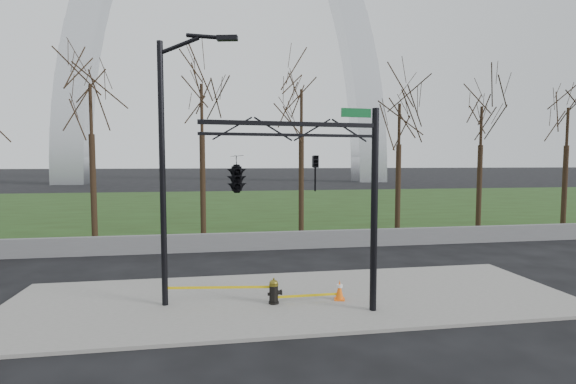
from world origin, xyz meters
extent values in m
plane|color=black|center=(0.00, 0.00, 0.00)|extent=(500.00, 500.00, 0.00)
cube|color=gray|center=(0.00, 0.00, 0.05)|extent=(18.00, 6.00, 0.10)
cube|color=#213413|center=(0.00, 30.00, 0.03)|extent=(120.00, 40.00, 0.06)
cube|color=#59595B|center=(0.00, 8.00, 0.45)|extent=(60.00, 0.30, 0.90)
cylinder|color=black|center=(-0.74, -0.51, 0.13)|extent=(0.32, 0.32, 0.06)
cylinder|color=black|center=(-0.74, -0.51, 0.38)|extent=(0.25, 0.25, 0.57)
cylinder|color=black|center=(-0.54, -0.49, 0.43)|extent=(0.20, 0.17, 0.15)
cylinder|color=black|center=(-0.89, -0.52, 0.40)|extent=(0.10, 0.10, 0.09)
cylinder|color=brown|center=(-0.74, -0.51, 0.69)|extent=(0.28, 0.28, 0.06)
ellipsoid|color=brown|center=(-0.74, -0.51, 0.75)|extent=(0.27, 0.27, 0.20)
cylinder|color=brown|center=(-0.74, -0.51, 0.86)|extent=(0.06, 0.06, 0.08)
cube|color=#FF630D|center=(1.36, -0.49, 0.12)|extent=(0.40, 0.40, 0.04)
cone|color=#FF630D|center=(1.36, -0.49, 0.44)|extent=(0.25, 0.25, 0.60)
cylinder|color=white|center=(1.36, -0.49, 0.54)|extent=(0.19, 0.19, 0.09)
cylinder|color=black|center=(-4.04, -0.09, 4.00)|extent=(0.18, 0.18, 8.00)
cylinder|color=black|center=(-3.50, -0.21, 7.85)|extent=(1.26, 0.39, 0.56)
cylinder|color=black|center=(-2.67, -0.40, 8.10)|extent=(1.20, 0.38, 0.22)
cube|color=black|center=(-2.09, -0.53, 8.05)|extent=(0.63, 0.35, 0.14)
cylinder|color=black|center=(2.07, -1.57, 3.00)|extent=(0.20, 0.20, 6.00)
cube|color=black|center=(-0.42, -1.79, 5.50)|extent=(4.99, 0.56, 0.12)
cube|color=black|center=(-0.42, -1.79, 5.20)|extent=(4.99, 0.52, 0.08)
cube|color=#0C5926|center=(1.47, -1.62, 5.85)|extent=(0.90, 0.12, 0.25)
imported|color=black|center=(0.28, -1.73, 4.15)|extent=(0.18, 0.21, 1.00)
imported|color=black|center=(-1.92, -1.93, 4.15)|extent=(0.75, 2.52, 1.00)
cube|color=#DDBA0B|center=(-2.39, -0.30, 0.62)|extent=(3.29, 0.43, 0.08)
cube|color=#DDBA0B|center=(0.31, -0.50, 0.29)|extent=(2.11, 0.02, 0.08)
camera|label=1|loc=(-2.44, -13.36, 4.50)|focal=26.74mm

